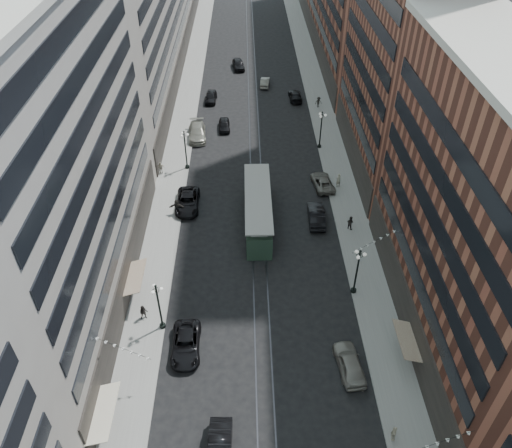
{
  "coord_description": "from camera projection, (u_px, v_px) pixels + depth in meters",
  "views": [
    {
      "loc": [
        -1.25,
        -1.87,
        36.7
      ],
      "look_at": [
        -0.37,
        36.89,
        5.0
      ],
      "focal_mm": 35.0,
      "sensor_mm": 36.0,
      "label": 1
    }
  ],
  "objects": [
    {
      "name": "car_8",
      "position": [
        197.0,
        132.0,
        73.07
      ],
      "size": [
        2.92,
        6.22,
        1.75
      ],
      "primitive_type": "imported",
      "rotation": [
        0.0,
        0.0,
        0.08
      ],
      "color": "gray",
      "rests_on": "ground"
    },
    {
      "name": "ground",
      "position": [
        255.0,
        149.0,
        71.13
      ],
      "size": [
        220.0,
        220.0,
        0.0
      ],
      "primitive_type": "plane",
      "color": "black",
      "rests_on": "ground"
    },
    {
      "name": "building_west_mid",
      "position": [
        56.0,
        172.0,
        41.08
      ],
      "size": [
        8.0,
        36.0,
        28.0
      ],
      "primitive_type": "cube",
      "color": "#9B958A",
      "rests_on": "ground"
    },
    {
      "name": "car_extra_0",
      "position": [
        238.0,
        64.0,
        93.23
      ],
      "size": [
        2.58,
        5.09,
        1.66
      ],
      "primitive_type": "imported",
      "rotation": [
        0.0,
        0.0,
        0.13
      ],
      "color": "black",
      "rests_on": "ground"
    },
    {
      "name": "car_9",
      "position": [
        211.0,
        97.0,
        82.53
      ],
      "size": [
        2.05,
        4.58,
        1.53
      ],
      "primitive_type": "imported",
      "rotation": [
        0.0,
        0.0,
        -0.05
      ],
      "color": "black",
      "rests_on": "ground"
    },
    {
      "name": "lamppost_se_mid",
      "position": [
        321.0,
        129.0,
        69.33
      ],
      "size": [
        1.03,
        1.14,
        5.52
      ],
      "color": "black",
      "rests_on": "sidewalk_east"
    },
    {
      "name": "pedestrian_2",
      "position": [
        144.0,
        312.0,
        46.37
      ],
      "size": [
        0.83,
        0.51,
        1.63
      ],
      "primitive_type": "imported",
      "rotation": [
        0.0,
        0.0,
        0.1
      ],
      "color": "black",
      "rests_on": "sidewalk_west"
    },
    {
      "name": "car_13",
      "position": [
        224.0,
        125.0,
        75.14
      ],
      "size": [
        1.82,
        4.16,
        1.39
      ],
      "primitive_type": "imported",
      "rotation": [
        0.0,
        0.0,
        0.04
      ],
      "color": "black",
      "rests_on": "ground"
    },
    {
      "name": "car_2",
      "position": [
        186.0,
        344.0,
        43.84
      ],
      "size": [
        2.62,
        5.43,
        1.49
      ],
      "primitive_type": "imported",
      "rotation": [
        0.0,
        0.0,
        0.03
      ],
      "color": "black",
      "rests_on": "ground"
    },
    {
      "name": "pedestrian_6",
      "position": [
        161.0,
        168.0,
        65.48
      ],
      "size": [
        1.04,
        0.61,
        1.66
      ],
      "primitive_type": "imported",
      "rotation": [
        0.0,
        0.0,
        3.33
      ],
      "color": "#B3AA94",
      "rests_on": "sidewalk_west"
    },
    {
      "name": "pedestrian_5",
      "position": [
        177.0,
        207.0,
        58.73
      ],
      "size": [
        1.77,
        0.56,
        1.89
      ],
      "primitive_type": "imported",
      "rotation": [
        0.0,
        0.0,
        -0.03
      ],
      "color": "black",
      "rests_on": "sidewalk_west"
    },
    {
      "name": "sidewalk_east",
      "position": [
        323.0,
        115.0,
        79.02
      ],
      "size": [
        4.0,
        180.0,
        0.15
      ],
      "primitive_type": "cube",
      "color": "gray",
      "rests_on": "ground"
    },
    {
      "name": "car_10",
      "position": [
        316.0,
        215.0,
        57.87
      ],
      "size": [
        1.95,
        5.21,
        1.7
      ],
      "primitive_type": "imported",
      "rotation": [
        0.0,
        0.0,
        3.11
      ],
      "color": "black",
      "rests_on": "ground"
    },
    {
      "name": "car_14",
      "position": [
        265.0,
        82.0,
        87.3
      ],
      "size": [
        1.89,
        4.32,
        1.38
      ],
      "primitive_type": "imported",
      "rotation": [
        0.0,
        0.0,
        3.04
      ],
      "color": "slate",
      "rests_on": "ground"
    },
    {
      "name": "car_12",
      "position": [
        295.0,
        96.0,
        83.05
      ],
      "size": [
        2.22,
        4.98,
        1.42
      ],
      "primitive_type": "imported",
      "rotation": [
        0.0,
        0.0,
        3.19
      ],
      "color": "black",
      "rests_on": "ground"
    },
    {
      "name": "car_11",
      "position": [
        322.0,
        182.0,
        63.42
      ],
      "size": [
        2.97,
        5.27,
        1.39
      ],
      "primitive_type": "imported",
      "rotation": [
        0.0,
        0.0,
        3.28
      ],
      "color": "slate",
      "rests_on": "ground"
    },
    {
      "name": "lamppost_sw_far",
      "position": [
        159.0,
        305.0,
        44.25
      ],
      "size": [
        1.03,
        1.14,
        5.52
      ],
      "color": "black",
      "rests_on": "sidewalk_west"
    },
    {
      "name": "building_east_mid",
      "position": [
        480.0,
        223.0,
        39.07
      ],
      "size": [
        8.0,
        30.0,
        24.0
      ],
      "primitive_type": "cube",
      "color": "brown",
      "rests_on": "ground"
    },
    {
      "name": "car_7",
      "position": [
        188.0,
        202.0,
        60.0
      ],
      "size": [
        2.73,
        5.84,
        1.62
      ],
      "primitive_type": "imported",
      "rotation": [
        0.0,
        0.0,
        0.01
      ],
      "color": "black",
      "rests_on": "ground"
    },
    {
      "name": "building_east_tower",
      "position": [
        409.0,
        0.0,
        55.04
      ],
      "size": [
        8.0,
        26.0,
        42.0
      ],
      "primitive_type": "cube",
      "color": "brown",
      "rests_on": "ground"
    },
    {
      "name": "car_4",
      "position": [
        350.0,
        363.0,
        42.23
      ],
      "size": [
        2.48,
        5.04,
        1.65
      ],
      "primitive_type": "imported",
      "rotation": [
        0.0,
        0.0,
        3.25
      ],
      "color": "gray",
      "rests_on": "ground"
    },
    {
      "name": "pedestrian_4",
      "position": [
        394.0,
        433.0,
        37.28
      ],
      "size": [
        0.65,
        1.02,
        1.61
      ],
      "primitive_type": "imported",
      "rotation": [
        0.0,
        0.0,
        1.32
      ],
      "color": "beige",
      "rests_on": "sidewalk_east"
    },
    {
      "name": "sidewalk_west",
      "position": [
        184.0,
        116.0,
        78.63
      ],
      "size": [
        4.0,
        180.0,
        0.15
      ],
      "primitive_type": "cube",
      "color": "gray",
      "rests_on": "ground"
    },
    {
      "name": "rail_west",
      "position": [
        249.0,
        116.0,
        78.85
      ],
      "size": [
        0.12,
        180.0,
        0.02
      ],
      "primitive_type": "cube",
      "color": "#2D2D33",
      "rests_on": "ground"
    },
    {
      "name": "streetcar",
      "position": [
        258.0,
        210.0,
        57.2
      ],
      "size": [
        2.97,
        13.41,
        3.71
      ],
      "color": "#273E2E",
      "rests_on": "ground"
    },
    {
      "name": "lamppost_se_far",
      "position": [
        357.0,
        270.0,
        47.66
      ],
      "size": [
        1.03,
        1.14,
        5.52
      ],
      "color": "black",
      "rests_on": "sidewalk_east"
    },
    {
      "name": "pedestrian_8",
      "position": [
        338.0,
        180.0,
        63.02
      ],
      "size": [
        0.84,
        0.74,
        1.93
      ],
      "primitive_type": "imported",
      "rotation": [
        0.0,
        0.0,
        3.64
      ],
      "color": "#A5A189",
      "rests_on": "sidewalk_east"
    },
    {
      "name": "lamppost_sw_mid",
      "position": [
        185.0,
        149.0,
        65.14
      ],
      "size": [
        1.03,
        1.14,
        5.52
      ],
      "color": "black",
      "rests_on": "sidewalk_west"
    },
    {
      "name": "rail_east",
      "position": [
        258.0,
        116.0,
        78.88
      ],
      "size": [
        0.12,
        180.0,
        0.02
      ],
      "primitive_type": "cube",
      "color": "#2D2D33",
      "rests_on": "ground"
    },
    {
      "name": "pedestrian_7",
      "position": [
        350.0,
        223.0,
        56.61
      ],
      "size": [
        0.91,
        0.87,
        1.68
      ],
      "primitive_type": "imported",
      "rotation": [
        0.0,
        0.0,
        2.44
      ],
      "color": "black",
      "rests_on": "sidewalk_east"
    },
    {
      "name": "pedestrian_9",
      "position": [
        318.0,
        102.0,
        80.47
      ],
      "size": [
        1.2,
        0.73,
        1.73
      ],
      "primitive_type": "imported",
      "rotation": [
        0.0,
        0.0,
        0.25
      ],
      "color": "black",
      "rests_on": "sidewalk_east"
    }
  ]
}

